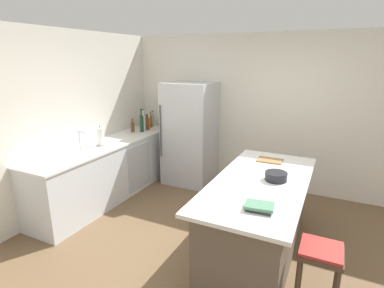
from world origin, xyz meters
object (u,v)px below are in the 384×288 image
Objects in this scene: gin_bottle at (153,120)px; refrigerator at (190,134)px; soda_bottle at (143,122)px; sink_faucet at (80,140)px; cutting_board at (270,160)px; paper_towel_roll at (101,137)px; wine_bottle at (142,123)px; bar_stool at (320,260)px; mixing_bowl at (276,176)px; vinegar_bottle at (151,122)px; kitchen_island at (258,217)px; whiskey_bottle at (147,123)px; cookbook_stack at (259,207)px; syrup_bottle at (133,127)px; hot_sauce_bottle at (144,124)px.

refrigerator is at bearing -11.25° from gin_bottle.
sink_faucet is at bearing -93.23° from soda_bottle.
refrigerator is 5.59× the size of cutting_board.
paper_towel_roll is 1.01m from wine_bottle.
sink_faucet is (-3.27, 0.57, 0.53)m from bar_stool.
refrigerator is 4.58× the size of soda_bottle.
vinegar_bottle is at bearing 149.33° from mixing_bowl.
cutting_board is (2.47, 0.42, -0.13)m from paper_towel_roll.
soda_bottle is 2.96m from mixing_bowl.
whiskey_bottle is at bearing 149.30° from kitchen_island.
sink_faucet is 0.72× the size of wine_bottle.
soda_bottle is 1.44× the size of cookbook_stack.
kitchen_island is at bearing -27.41° from wine_bottle.
sink_faucet is at bearing 167.34° from cookbook_stack.
soda_bottle is 3.36m from cookbook_stack.
gin_bottle is 0.30m from whiskey_bottle.
sink_faucet is 1.53m from whiskey_bottle.
sink_faucet is (-0.94, -1.64, 0.17)m from refrigerator.
wine_bottle is (0.12, 1.34, 0.00)m from sink_faucet.
wine_bottle is at bearing 152.59° from kitchen_island.
bar_stool is 3.37m from paper_towel_roll.
paper_towel_roll reaches higher than kitchen_island.
wine_bottle reaches higher than bar_stool.
vinegar_bottle reaches higher than whiskey_bottle.
refrigerator is at bearing 56.63° from paper_towel_roll.
refrigerator reaches higher than wine_bottle.
soda_bottle is 1.65× the size of syrup_bottle.
cookbook_stack is at bearing -77.58° from kitchen_island.
cookbook_stack is at bearing -51.35° from refrigerator.
syrup_bottle is 0.87× the size of cookbook_stack.
wine_bottle is at bearing -80.55° from gin_bottle.
refrigerator reaches higher than gin_bottle.
refrigerator is 1.58m from paper_towel_roll.
soda_bottle is (0.11, -0.18, 0.07)m from hot_sauce_bottle.
bar_stool is 2.42× the size of cookbook_stack.
gin_bottle is 0.77× the size of soda_bottle.
vinegar_bottle is at bearing 138.95° from cookbook_stack.
gin_bottle reaches higher than mixing_bowl.
mixing_bowl is (2.67, -0.20, -0.09)m from paper_towel_roll.
bar_stool is (0.68, -0.63, 0.08)m from kitchen_island.
whiskey_bottle is (0.13, -0.09, 0.04)m from hot_sauce_bottle.
vinegar_bottle is (-3.21, 2.29, 0.49)m from bar_stool.
whiskey_bottle is at bearing 66.60° from syrup_bottle.
cutting_board is at bearing 94.36° from kitchen_island.
vinegar_bottle is at bearing 93.13° from soda_bottle.
mixing_bowl is at bearing 90.16° from cookbook_stack.
mixing_bowl is (1.80, -1.51, 0.05)m from refrigerator.
refrigerator reaches higher than sink_faucet.
kitchen_island is 7.04× the size of sink_faucet.
gin_bottle is 1.12× the size of cookbook_stack.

